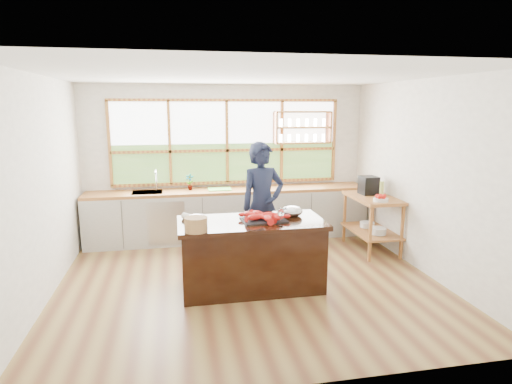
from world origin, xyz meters
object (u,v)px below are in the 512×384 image
object	(u,v)px
island	(251,254)
espresso_machine	(369,185)
cook	(262,206)
wicker_basket	(196,224)

from	to	relation	value
island	espresso_machine	xyz separation A→B (m)	(2.19, 1.28, 0.59)
cook	wicker_basket	world-z (taller)	cook
cook	espresso_machine	world-z (taller)	cook
wicker_basket	island	bearing A→B (deg)	25.62
island	cook	bearing A→B (deg)	67.71
island	espresso_machine	distance (m)	2.60
espresso_machine	wicker_basket	xyz separation A→B (m)	(-2.90, -1.62, -0.06)
island	espresso_machine	world-z (taller)	espresso_machine
island	cook	xyz separation A→B (m)	(0.29, 0.71, 0.46)
espresso_machine	cook	bearing A→B (deg)	-164.81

